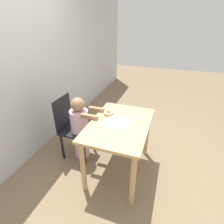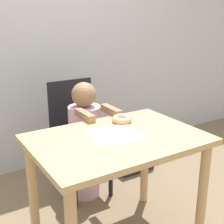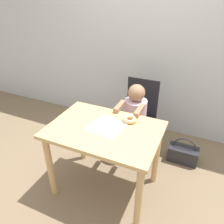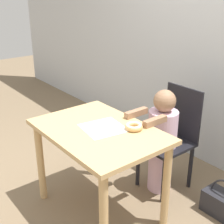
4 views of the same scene
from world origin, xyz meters
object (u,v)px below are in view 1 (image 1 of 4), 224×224
Objects in this scene: chair at (73,127)px; donut at (109,113)px; handbag at (91,128)px; child_figure at (80,128)px.

chair reaches higher than donut.
chair is at bearing -178.70° from handbag.
child_figure is 2.75× the size of handbag.
handbag is at bearing 1.30° from chair.
child_figure is 0.71m from handbag.
chair is at bearing 90.00° from child_figure.
chair is 2.68× the size of handbag.
child_figure is at bearing 100.38° from donut.
donut is at bearing -133.46° from handbag.
chair is 6.89× the size of donut.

